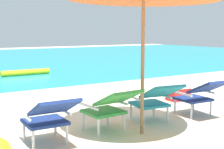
# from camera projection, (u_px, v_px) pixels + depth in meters

# --- Properties ---
(ground_plane) EXTENTS (40.00, 40.00, 0.00)m
(ground_plane) POSITION_uv_depth(u_px,v_px,m) (42.00, 88.00, 8.12)
(ground_plane) COLOR beige
(swim_buoy) EXTENTS (1.60, 0.18, 0.18)m
(swim_buoy) POSITION_uv_depth(u_px,v_px,m) (26.00, 72.00, 10.52)
(swim_buoy) COLOR yellow
(swim_buoy) RESTS_ON ocean_band
(lounge_chair_far_left) EXTENTS (0.56, 0.89, 0.68)m
(lounge_chair_far_left) POSITION_uv_depth(u_px,v_px,m) (49.00, 116.00, 4.00)
(lounge_chair_far_left) COLOR navy
(lounge_chair_far_left) RESTS_ON ground_plane
(lounge_chair_near_left) EXTENTS (0.58, 0.90, 0.68)m
(lounge_chair_near_left) POSITION_uv_depth(u_px,v_px,m) (110.00, 106.00, 4.52)
(lounge_chair_near_left) COLOR #338E3D
(lounge_chair_near_left) RESTS_ON ground_plane
(lounge_chair_near_right) EXTENTS (0.66, 0.94, 0.68)m
(lounge_chair_near_right) POSITION_uv_depth(u_px,v_px,m) (155.00, 99.00, 4.99)
(lounge_chair_near_right) COLOR teal
(lounge_chair_near_right) RESTS_ON ground_plane
(lounge_chair_far_right) EXTENTS (0.58, 0.90, 0.68)m
(lounge_chair_far_right) POSITION_uv_depth(u_px,v_px,m) (200.00, 94.00, 5.39)
(lounge_chair_far_right) COLOR navy
(lounge_chair_far_right) RESTS_ON ground_plane
(cooler_box) EXTENTS (0.48, 0.34, 0.32)m
(cooler_box) POSITION_uv_depth(u_px,v_px,m) (178.00, 93.00, 6.72)
(cooler_box) COLOR red
(cooler_box) RESTS_ON ground_plane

